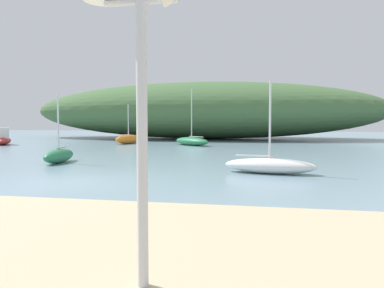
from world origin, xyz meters
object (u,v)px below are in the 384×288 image
Objects in this scene: motorboat_inner_mooring at (3,139)px; sailboat_by_sandbar at (192,141)px; sailboat_west_reach at (59,155)px; sailboat_far_left at (128,139)px; mast_structure at (122,22)px; sailboat_far_right at (269,165)px.

sailboat_by_sandbar is (15.48, 2.16, -0.15)m from motorboat_inner_mooring.
sailboat_west_reach is 0.98× the size of sailboat_far_left.
sailboat_by_sandbar reaches higher than motorboat_inner_mooring.
sailboat_by_sandbar reaches higher than mast_structure.
sailboat_west_reach is 16.51m from motorboat_inner_mooring.
motorboat_inner_mooring is at bearing 135.46° from sailboat_west_reach.
sailboat_far_right is 0.80× the size of sailboat_by_sandbar.
sailboat_far_left is 5.80m from sailboat_by_sandbar.
mast_structure is 11.38m from sailboat_far_right.
sailboat_by_sandbar reaches higher than sailboat_far_left.
sailboat_west_reach is at bearing 169.47° from sailboat_far_right.
mast_structure is at bearing -98.45° from sailboat_far_right.
sailboat_by_sandbar is at bearing 74.90° from sailboat_west_reach.
sailboat_far_left is (-2.01, 14.74, 0.06)m from sailboat_west_reach.
sailboat_far_left is (-10.16, 27.48, -2.65)m from mast_structure.
motorboat_inner_mooring is (-21.54, 13.40, 0.20)m from sailboat_far_right.
mast_structure is 29.41m from sailboat_far_left.
sailboat_west_reach is 9.94m from sailboat_far_right.
sailboat_by_sandbar is (5.71, -1.00, -0.06)m from sailboat_far_left.
sailboat_by_sandbar is at bearing 7.94° from motorboat_inner_mooring.
motorboat_inner_mooring is at bearing 148.12° from sailboat_far_right.
sailboat_by_sandbar is at bearing -9.89° from sailboat_far_left.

